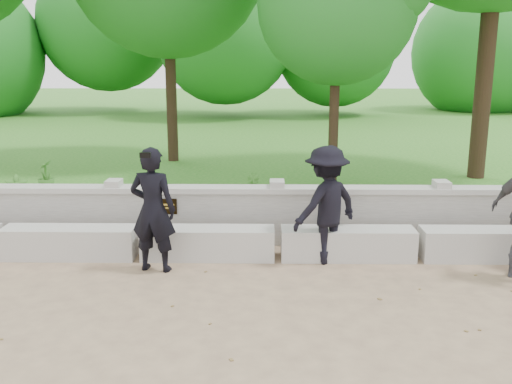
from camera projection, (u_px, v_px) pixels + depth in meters
ground at (103, 315)px, 6.39m from camera, size 80.00×80.00×0.00m
lawn at (213, 137)px, 19.99m from camera, size 40.00×22.00×0.25m
concrete_bench at (139, 243)px, 8.19m from camera, size 11.90×0.45×0.45m
parapet_wall at (148, 214)px, 8.82m from camera, size 12.50×0.35×0.90m
man_main at (153, 210)px, 7.57m from camera, size 0.68×0.61×1.69m
visitor_mid at (326, 205)px, 7.92m from camera, size 1.22×1.12×1.65m
shrub_a at (17, 195)px, 9.50m from camera, size 0.43×0.37×0.68m
shrub_b at (253, 189)px, 10.32m from camera, size 0.36×0.37×0.53m
shrub_d at (46, 176)px, 11.25m from camera, size 0.34×0.37×0.60m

